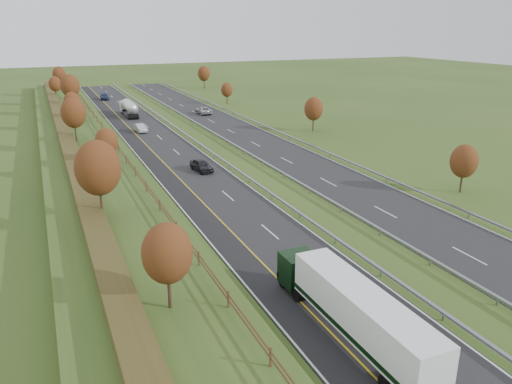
# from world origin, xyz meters

# --- Properties ---
(ground) EXTENTS (400.00, 400.00, 0.00)m
(ground) POSITION_xyz_m (8.00, 55.00, 0.00)
(ground) COLOR #324B1B
(ground) RESTS_ON ground
(near_carriageway) EXTENTS (10.50, 200.00, 0.04)m
(near_carriageway) POSITION_xyz_m (0.00, 60.00, 0.02)
(near_carriageway) COLOR black
(near_carriageway) RESTS_ON ground
(far_carriageway) EXTENTS (10.50, 200.00, 0.04)m
(far_carriageway) POSITION_xyz_m (16.50, 60.00, 0.02)
(far_carriageway) COLOR black
(far_carriageway) RESTS_ON ground
(hard_shoulder) EXTENTS (3.00, 200.00, 0.04)m
(hard_shoulder) POSITION_xyz_m (-3.75, 60.00, 0.02)
(hard_shoulder) COLOR black
(hard_shoulder) RESTS_ON ground
(lane_markings) EXTENTS (26.75, 200.00, 0.01)m
(lane_markings) POSITION_xyz_m (6.40, 59.88, 0.05)
(lane_markings) COLOR silver
(lane_markings) RESTS_ON near_carriageway
(embankment_left) EXTENTS (12.00, 200.00, 2.00)m
(embankment_left) POSITION_xyz_m (-13.00, 60.00, 1.00)
(embankment_left) COLOR #324B1B
(embankment_left) RESTS_ON ground
(hedge_left) EXTENTS (2.20, 180.00, 1.10)m
(hedge_left) POSITION_xyz_m (-15.00, 60.00, 2.55)
(hedge_left) COLOR #3B3C18
(hedge_left) RESTS_ON embankment_left
(fence_left) EXTENTS (0.12, 189.06, 1.20)m
(fence_left) POSITION_xyz_m (-8.50, 59.59, 2.73)
(fence_left) COLOR #422B19
(fence_left) RESTS_ON embankment_left
(median_barrier_near) EXTENTS (0.32, 200.00, 0.71)m
(median_barrier_near) POSITION_xyz_m (5.70, 60.00, 0.61)
(median_barrier_near) COLOR gray
(median_barrier_near) RESTS_ON ground
(median_barrier_far) EXTENTS (0.32, 200.00, 0.71)m
(median_barrier_far) POSITION_xyz_m (10.80, 60.00, 0.61)
(median_barrier_far) COLOR gray
(median_barrier_far) RESTS_ON ground
(outer_barrier_far) EXTENTS (0.32, 200.00, 0.71)m
(outer_barrier_far) POSITION_xyz_m (22.30, 60.00, 0.62)
(outer_barrier_far) COLOR gray
(outer_barrier_far) RESTS_ON ground
(trees_left) EXTENTS (6.64, 164.30, 7.66)m
(trees_left) POSITION_xyz_m (-12.64, 56.63, 6.37)
(trees_left) COLOR #2D2116
(trees_left) RESTS_ON embankment_left
(trees_far) EXTENTS (8.45, 118.60, 7.12)m
(trees_far) POSITION_xyz_m (29.80, 89.21, 4.25)
(trees_far) COLOR #2D2116
(trees_far) RESTS_ON ground
(box_lorry) EXTENTS (2.58, 16.28, 4.06)m
(box_lorry) POSITION_xyz_m (-1.52, 4.67, 2.33)
(box_lorry) COLOR black
(box_lorry) RESTS_ON near_carriageway
(road_tanker) EXTENTS (2.40, 11.22, 3.46)m
(road_tanker) POSITION_xyz_m (0.27, 96.50, 1.86)
(road_tanker) COLOR silver
(road_tanker) RESTS_ON near_carriageway
(car_dark_near) EXTENTS (2.52, 5.01, 1.64)m
(car_dark_near) POSITION_xyz_m (1.62, 46.62, 0.86)
(car_dark_near) COLOR black
(car_dark_near) RESTS_ON near_carriageway
(car_silver_mid) EXTENTS (2.18, 4.80, 1.53)m
(car_silver_mid) POSITION_xyz_m (-1.03, 77.40, 0.80)
(car_silver_mid) COLOR #AFB0B4
(car_silver_mid) RESTS_ON near_carriageway
(car_small_far) EXTENTS (2.55, 5.48, 1.55)m
(car_small_far) POSITION_xyz_m (-1.45, 125.57, 0.81)
(car_small_far) COLOR #162247
(car_small_far) RESTS_ON near_carriageway
(car_oncoming) EXTENTS (2.79, 5.94, 1.64)m
(car_oncoming) POSITION_xyz_m (16.42, 92.18, 0.86)
(car_oncoming) COLOR #ACABAF
(car_oncoming) RESTS_ON far_carriageway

